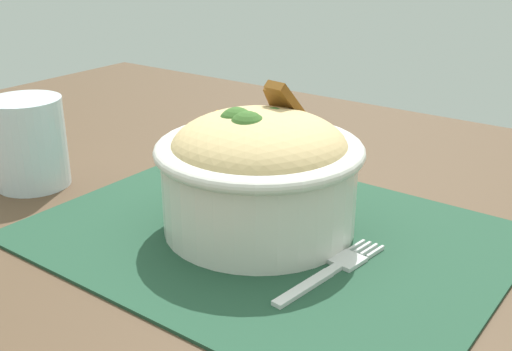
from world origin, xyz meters
TOP-DOWN VIEW (x-y plane):
  - table at (0.00, 0.00)m, footprint 1.33×0.87m
  - placemat at (0.01, -0.02)m, footprint 0.40×0.32m
  - bowl at (-0.00, -0.02)m, footprint 0.20×0.20m
  - fork at (0.09, -0.05)m, footprint 0.03×0.13m
  - drinking_glass at (-0.26, -0.07)m, footprint 0.08×0.08m

SIDE VIEW (x-z plane):
  - table at x=0.00m, z-range 0.31..1.08m
  - placemat at x=0.01m, z-range 0.76..0.77m
  - fork at x=0.09m, z-range 0.77..0.77m
  - drinking_glass at x=-0.26m, z-range 0.76..0.85m
  - bowl at x=0.00m, z-range 0.76..0.89m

